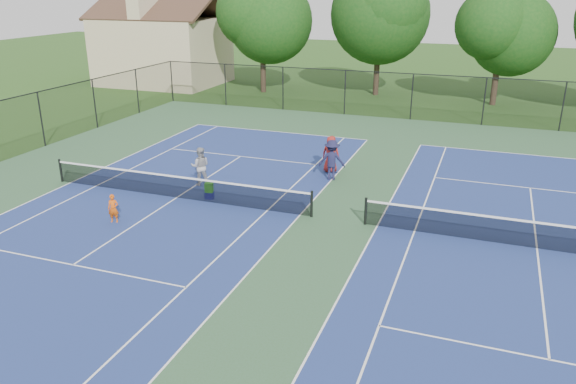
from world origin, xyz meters
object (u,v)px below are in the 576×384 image
(bystander_c, at_px, (331,154))
(ball_crate, at_px, (209,195))
(tree_back_c, at_px, (502,28))
(ball_hopper, at_px, (209,188))
(tree_back_a, at_px, (262,16))
(child_player, at_px, (113,209))
(clapboard_house, at_px, (163,48))
(bystander_b, at_px, (332,160))
(instructor, at_px, (200,166))
(tree_back_b, at_px, (380,9))

(bystander_c, xyz_separation_m, ball_crate, (-3.76, -5.18, -0.73))
(bystander_c, bearing_deg, tree_back_c, -108.78)
(tree_back_c, xyz_separation_m, ball_hopper, (-10.67, -24.60, -4.99))
(tree_back_a, xyz_separation_m, child_player, (5.12, -27.04, -5.48))
(clapboard_house, relative_size, bystander_c, 6.13)
(tree_back_a, bearing_deg, bystander_b, -59.55)
(tree_back_c, distance_m, bystander_c, 21.12)
(ball_hopper, bearing_deg, child_player, -122.73)
(clapboard_house, height_order, instructor, clapboard_house)
(tree_back_c, xyz_separation_m, child_player, (-12.88, -28.04, -4.93))
(child_player, bearing_deg, instructor, 58.48)
(ball_crate, bearing_deg, tree_back_b, 86.28)
(clapboard_house, xyz_separation_m, child_player, (15.12, -28.04, -2.54))
(instructor, bearing_deg, bystander_c, -166.05)
(tree_back_b, xyz_separation_m, clapboard_house, (-19.00, -1.00, -3.50))
(tree_back_a, height_order, bystander_c, tree_back_a)
(bystander_c, distance_m, ball_crate, 6.44)
(tree_back_c, height_order, clapboard_house, tree_back_c)
(tree_back_c, relative_size, ball_hopper, 21.29)
(ball_crate, relative_size, ball_hopper, 0.89)
(tree_back_a, bearing_deg, instructor, -74.42)
(instructor, relative_size, ball_hopper, 4.40)
(bystander_c, distance_m, ball_hopper, 6.41)
(tree_back_a, xyz_separation_m, tree_back_c, (18.00, 1.00, -0.56))
(child_player, bearing_deg, ball_hopper, 38.10)
(tree_back_b, xyz_separation_m, tree_back_c, (9.00, -1.00, -1.11))
(bystander_c, bearing_deg, bystander_b, 109.02)
(tree_back_b, height_order, instructor, tree_back_b)
(child_player, bearing_deg, ball_crate, 38.10)
(child_player, relative_size, ball_crate, 3.15)
(tree_back_b, bearing_deg, bystander_b, -83.51)
(bystander_c, bearing_deg, instructor, 38.27)
(tree_back_c, distance_m, bystander_b, 21.96)
(child_player, xyz_separation_m, ball_hopper, (2.21, 3.44, -0.06))
(ball_hopper, bearing_deg, tree_back_c, 66.56)
(clapboard_house, bearing_deg, bystander_b, -43.66)
(ball_crate, bearing_deg, instructor, 129.16)
(child_player, height_order, bystander_c, bystander_c)
(child_player, bearing_deg, tree_back_c, 46.17)
(ball_crate, xyz_separation_m, ball_hopper, (0.00, 0.00, 0.35))
(child_player, relative_size, bystander_b, 0.59)
(tree_back_b, distance_m, clapboard_house, 19.35)
(tree_back_c, height_order, bystander_b, tree_back_c)
(ball_hopper, bearing_deg, bystander_b, 45.22)
(instructor, relative_size, bystander_b, 0.93)
(ball_crate, distance_m, ball_hopper, 0.35)
(tree_back_c, relative_size, bystander_c, 4.77)
(clapboard_house, distance_m, ball_crate, 30.24)
(tree_back_b, relative_size, bystander_c, 5.69)
(instructor, distance_m, ball_hopper, 1.86)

